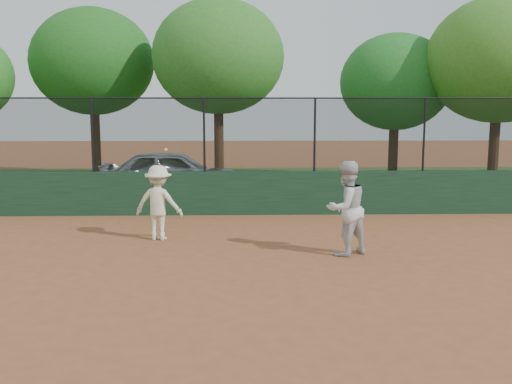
{
  "coord_description": "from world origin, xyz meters",
  "views": [
    {
      "loc": [
        0.49,
        -9.48,
        2.96
      ],
      "look_at": [
        0.8,
        2.2,
        1.2
      ],
      "focal_mm": 40.0,
      "sensor_mm": 36.0,
      "label": 1
    }
  ],
  "objects_px": {
    "parked_car": "(173,174)",
    "tree_3": "(396,82)",
    "player_second": "(346,208)",
    "tree_4": "(499,60)",
    "tree_2": "(218,57)",
    "tree_1": "(93,62)",
    "player_main": "(159,203)"
  },
  "relations": [
    {
      "from": "player_second",
      "to": "tree_2",
      "type": "xyz_separation_m",
      "value": [
        -2.89,
        9.87,
        3.76
      ]
    },
    {
      "from": "player_main",
      "to": "tree_4",
      "type": "height_order",
      "value": "tree_4"
    },
    {
      "from": "tree_3",
      "to": "player_second",
      "type": "bearing_deg",
      "value": -109.57
    },
    {
      "from": "parked_car",
      "to": "player_second",
      "type": "bearing_deg",
      "value": -151.48
    },
    {
      "from": "tree_3",
      "to": "tree_4",
      "type": "relative_size",
      "value": 0.84
    },
    {
      "from": "tree_3",
      "to": "player_main",
      "type": "bearing_deg",
      "value": -130.03
    },
    {
      "from": "player_second",
      "to": "tree_1",
      "type": "bearing_deg",
      "value": -87.0
    },
    {
      "from": "tree_3",
      "to": "tree_4",
      "type": "height_order",
      "value": "tree_4"
    },
    {
      "from": "player_main",
      "to": "tree_2",
      "type": "distance_m",
      "value": 9.34
    },
    {
      "from": "player_main",
      "to": "tree_4",
      "type": "xyz_separation_m",
      "value": [
        10.85,
        7.5,
        3.71
      ]
    },
    {
      "from": "player_second",
      "to": "tree_2",
      "type": "distance_m",
      "value": 10.95
    },
    {
      "from": "tree_1",
      "to": "parked_car",
      "type": "bearing_deg",
      "value": -49.95
    },
    {
      "from": "tree_2",
      "to": "tree_4",
      "type": "height_order",
      "value": "tree_2"
    },
    {
      "from": "parked_car",
      "to": "tree_3",
      "type": "bearing_deg",
      "value": -69.34
    },
    {
      "from": "tree_2",
      "to": "parked_car",
      "type": "bearing_deg",
      "value": -117.48
    },
    {
      "from": "tree_2",
      "to": "tree_4",
      "type": "distance_m",
      "value": 9.86
    },
    {
      "from": "player_second",
      "to": "tree_2",
      "type": "bearing_deg",
      "value": -105.0
    },
    {
      "from": "player_second",
      "to": "tree_1",
      "type": "height_order",
      "value": "tree_1"
    },
    {
      "from": "player_main",
      "to": "tree_2",
      "type": "height_order",
      "value": "tree_2"
    },
    {
      "from": "tree_2",
      "to": "tree_3",
      "type": "distance_m",
      "value": 6.75
    },
    {
      "from": "parked_car",
      "to": "player_second",
      "type": "height_order",
      "value": "player_second"
    },
    {
      "from": "parked_car",
      "to": "player_main",
      "type": "xyz_separation_m",
      "value": [
        0.35,
        -5.78,
        0.04
      ]
    },
    {
      "from": "tree_2",
      "to": "tree_4",
      "type": "xyz_separation_m",
      "value": [
        9.82,
        -0.94,
        -0.16
      ]
    },
    {
      "from": "player_main",
      "to": "tree_1",
      "type": "relative_size",
      "value": 0.31
    },
    {
      "from": "player_main",
      "to": "tree_1",
      "type": "distance_m",
      "value": 11.3
    },
    {
      "from": "tree_4",
      "to": "tree_2",
      "type": "bearing_deg",
      "value": 174.54
    },
    {
      "from": "tree_2",
      "to": "tree_4",
      "type": "bearing_deg",
      "value": -5.46
    },
    {
      "from": "tree_4",
      "to": "player_second",
      "type": "bearing_deg",
      "value": -127.8
    },
    {
      "from": "tree_3",
      "to": "tree_2",
      "type": "bearing_deg",
      "value": -173.8
    },
    {
      "from": "tree_4",
      "to": "tree_1",
      "type": "bearing_deg",
      "value": 170.6
    },
    {
      "from": "tree_2",
      "to": "tree_3",
      "type": "relative_size",
      "value": 1.19
    },
    {
      "from": "tree_2",
      "to": "tree_3",
      "type": "xyz_separation_m",
      "value": [
        6.66,
        0.72,
        -0.86
      ]
    }
  ]
}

